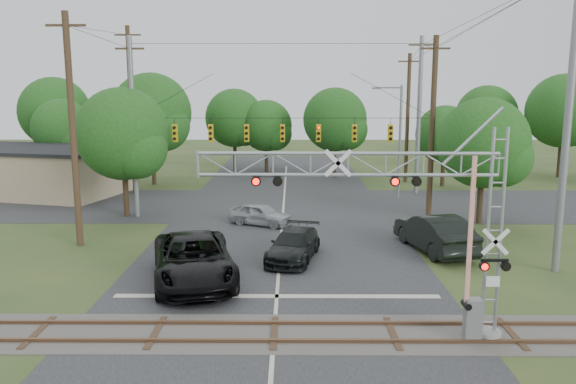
{
  "coord_description": "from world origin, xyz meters",
  "views": [
    {
      "loc": [
        0.59,
        -15.76,
        8.06
      ],
      "look_at": [
        0.43,
        7.5,
        3.89
      ],
      "focal_mm": 35.0,
      "sensor_mm": 36.0,
      "label": 1
    }
  ],
  "objects_px": {
    "traffic_signal_span": "(296,129)",
    "sedan_silver": "(261,214)",
    "pickup_black": "(194,259)",
    "car_dark": "(294,245)",
    "crossing_gantry": "(404,212)",
    "streetlight": "(398,136)",
    "commercial_building": "(22,170)"
  },
  "relations": [
    {
      "from": "car_dark",
      "to": "sedan_silver",
      "type": "xyz_separation_m",
      "value": [
        -2.0,
        7.16,
        -0.04
      ]
    },
    {
      "from": "crossing_gantry",
      "to": "car_dark",
      "type": "relative_size",
      "value": 2.01
    },
    {
      "from": "car_dark",
      "to": "commercial_building",
      "type": "distance_m",
      "value": 28.25
    },
    {
      "from": "crossing_gantry",
      "to": "streetlight",
      "type": "xyz_separation_m",
      "value": [
        4.42,
        24.9,
        0.49
      ]
    },
    {
      "from": "car_dark",
      "to": "sedan_silver",
      "type": "height_order",
      "value": "car_dark"
    },
    {
      "from": "traffic_signal_span",
      "to": "commercial_building",
      "type": "distance_m",
      "value": 23.86
    },
    {
      "from": "crossing_gantry",
      "to": "sedan_silver",
      "type": "xyz_separation_m",
      "value": [
        -5.46,
        16.11,
        -3.62
      ]
    },
    {
      "from": "pickup_black",
      "to": "sedan_silver",
      "type": "bearing_deg",
      "value": 64.27
    },
    {
      "from": "crossing_gantry",
      "to": "traffic_signal_span",
      "type": "relative_size",
      "value": 0.51
    },
    {
      "from": "car_dark",
      "to": "sedan_silver",
      "type": "bearing_deg",
      "value": 118.44
    },
    {
      "from": "car_dark",
      "to": "sedan_silver",
      "type": "relative_size",
      "value": 1.24
    },
    {
      "from": "traffic_signal_span",
      "to": "streetlight",
      "type": "height_order",
      "value": "traffic_signal_span"
    },
    {
      "from": "crossing_gantry",
      "to": "car_dark",
      "type": "distance_m",
      "value": 10.25
    },
    {
      "from": "traffic_signal_span",
      "to": "streetlight",
      "type": "relative_size",
      "value": 2.26
    },
    {
      "from": "crossing_gantry",
      "to": "car_dark",
      "type": "height_order",
      "value": "crossing_gantry"
    },
    {
      "from": "crossing_gantry",
      "to": "traffic_signal_span",
      "type": "distance_m",
      "value": 18.7
    },
    {
      "from": "pickup_black",
      "to": "car_dark",
      "type": "xyz_separation_m",
      "value": [
        4.29,
        3.29,
        -0.27
      ]
    },
    {
      "from": "crossing_gantry",
      "to": "pickup_black",
      "type": "height_order",
      "value": "crossing_gantry"
    },
    {
      "from": "commercial_building",
      "to": "streetlight",
      "type": "distance_m",
      "value": 29.81
    },
    {
      "from": "traffic_signal_span",
      "to": "pickup_black",
      "type": "distance_m",
      "value": 14.27
    },
    {
      "from": "crossing_gantry",
      "to": "streetlight",
      "type": "bearing_deg",
      "value": 79.94
    },
    {
      "from": "pickup_black",
      "to": "commercial_building",
      "type": "xyz_separation_m",
      "value": [
        -17.42,
        21.33,
        0.88
      ]
    },
    {
      "from": "car_dark",
      "to": "streetlight",
      "type": "relative_size",
      "value": 0.58
    },
    {
      "from": "car_dark",
      "to": "crossing_gantry",
      "type": "bearing_deg",
      "value": -55.97
    },
    {
      "from": "car_dark",
      "to": "pickup_black",
      "type": "bearing_deg",
      "value": -129.64
    },
    {
      "from": "car_dark",
      "to": "traffic_signal_span",
      "type": "bearing_deg",
      "value": 101.64
    },
    {
      "from": "streetlight",
      "to": "commercial_building",
      "type": "bearing_deg",
      "value": 175.95
    },
    {
      "from": "car_dark",
      "to": "streetlight",
      "type": "height_order",
      "value": "streetlight"
    },
    {
      "from": "sedan_silver",
      "to": "streetlight",
      "type": "height_order",
      "value": "streetlight"
    },
    {
      "from": "traffic_signal_span",
      "to": "sedan_silver",
      "type": "bearing_deg",
      "value": -134.3
    },
    {
      "from": "crossing_gantry",
      "to": "car_dark",
      "type": "bearing_deg",
      "value": 111.17
    },
    {
      "from": "commercial_building",
      "to": "streetlight",
      "type": "xyz_separation_m",
      "value": [
        29.6,
        -2.09,
        2.91
      ]
    }
  ]
}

